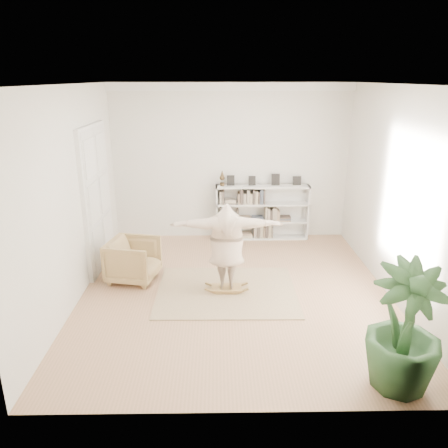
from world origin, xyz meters
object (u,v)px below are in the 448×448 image
Objects in this scene: bookshelf at (262,213)px; rocker_board at (227,288)px; houseplant at (405,328)px; armchair at (133,260)px; person at (227,244)px.

bookshelf is 2.99m from rocker_board.
houseplant is (1.20, -5.37, 0.19)m from bookshelf.
bookshelf is at bearing -38.14° from armchair.
person is at bearing -107.87° from bookshelf.
armchair is (-2.66, -2.26, -0.23)m from bookshelf.
bookshelf is at bearing 72.78° from rocker_board.
armchair is 1.87m from rocker_board.
bookshelf is 1.33× the size of houseplant.
armchair is 1.91m from person.
armchair is at bearing -16.20° from person.
houseplant is at bearing -50.11° from rocker_board.
rocker_board is 0.85m from person.
bookshelf is 1.13× the size of person.
person reaches higher than rocker_board.
armchair reaches higher than rocker_board.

